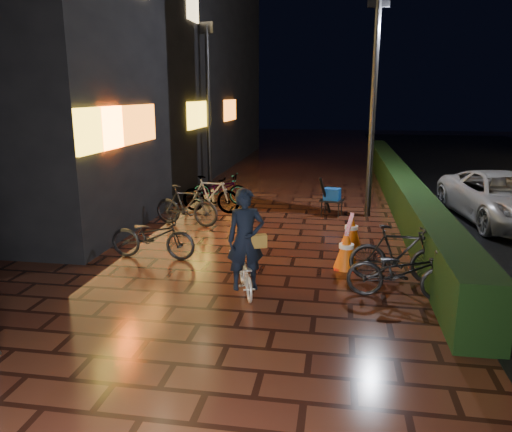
% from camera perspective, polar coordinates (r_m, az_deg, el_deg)
% --- Properties ---
extents(ground, '(80.00, 80.00, 0.00)m').
position_cam_1_polar(ground, '(8.95, -0.19, -7.91)').
color(ground, '#381911').
rests_on(ground, ground).
extents(hedge, '(0.70, 20.00, 1.00)m').
position_cam_1_polar(hedge, '(16.55, 15.91, 3.50)').
color(hedge, black).
rests_on(hedge, ground).
extents(van, '(2.78, 4.96, 1.31)m').
position_cam_1_polar(van, '(14.50, 26.50, 1.82)').
color(van, '#B4B4BA').
rests_on(van, ground).
extents(storefront_block, '(12.09, 22.00, 9.00)m').
position_cam_1_polar(storefront_block, '(22.53, -20.35, 16.02)').
color(storefront_block, black).
rests_on(storefront_block, ground).
extents(lamp_post_hedge, '(0.55, 0.16, 5.82)m').
position_cam_1_polar(lamp_post_hedge, '(13.82, 13.29, 13.00)').
color(lamp_post_hedge, black).
rests_on(lamp_post_hedge, ground).
extents(lamp_post_sf, '(0.53, 0.26, 5.66)m').
position_cam_1_polar(lamp_post_sf, '(17.88, -5.47, 13.11)').
color(lamp_post_sf, black).
rests_on(lamp_post_sf, ground).
extents(cyclist, '(0.83, 1.35, 1.83)m').
position_cam_1_polar(cyclist, '(8.36, -1.20, -4.54)').
color(cyclist, silver).
rests_on(cyclist, ground).
extents(traffic_barrier, '(0.60, 1.90, 0.77)m').
position_cam_1_polar(traffic_barrier, '(10.49, 10.58, -2.65)').
color(traffic_barrier, '#E3590B').
rests_on(traffic_barrier, ground).
extents(cart_assembly, '(0.72, 0.61, 1.11)m').
position_cam_1_polar(cart_assembly, '(13.95, 8.62, 2.32)').
color(cart_assembly, black).
rests_on(cart_assembly, ground).
extents(parked_bikes_storefront, '(2.06, 6.04, 1.05)m').
position_cam_1_polar(parked_bikes_storefront, '(13.20, -6.87, 1.39)').
color(parked_bikes_storefront, black).
rests_on(parked_bikes_storefront, ground).
extents(parked_bikes_hedge, '(1.83, 1.46, 1.05)m').
position_cam_1_polar(parked_bikes_hedge, '(8.90, 16.18, -5.20)').
color(parked_bikes_hedge, black).
rests_on(parked_bikes_hedge, ground).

